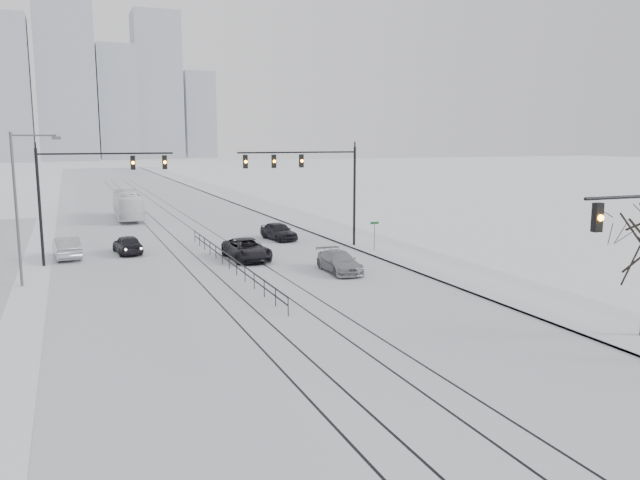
{
  "coord_description": "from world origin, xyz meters",
  "views": [
    {
      "loc": [
        -9.6,
        -9.95,
        8.57
      ],
      "look_at": [
        2.83,
        20.85,
        3.2
      ],
      "focal_mm": 35.0,
      "sensor_mm": 36.0,
      "label": 1
    }
  ],
  "objects_px": {
    "sedan_nb_right": "(339,262)",
    "sedan_sb_inner": "(128,245)",
    "box_truck": "(128,206)",
    "sedan_nb_front": "(247,250)",
    "sedan_nb_far": "(279,231)",
    "sedan_sb_outer": "(67,248)"
  },
  "relations": [
    {
      "from": "sedan_nb_front",
      "to": "sedan_sb_outer",
      "type": "bearing_deg",
      "value": 153.36
    },
    {
      "from": "box_truck",
      "to": "sedan_nb_front",
      "type": "bearing_deg",
      "value": 102.77
    },
    {
      "from": "sedan_sb_inner",
      "to": "sedan_nb_front",
      "type": "bearing_deg",
      "value": 137.12
    },
    {
      "from": "sedan_sb_inner",
      "to": "box_truck",
      "type": "relative_size",
      "value": 0.39
    },
    {
      "from": "sedan_sb_inner",
      "to": "sedan_nb_right",
      "type": "relative_size",
      "value": 0.9
    },
    {
      "from": "sedan_sb_inner",
      "to": "sedan_sb_outer",
      "type": "height_order",
      "value": "sedan_sb_outer"
    },
    {
      "from": "sedan_sb_outer",
      "to": "box_truck",
      "type": "distance_m",
      "value": 22.62
    },
    {
      "from": "sedan_sb_outer",
      "to": "sedan_nb_right",
      "type": "height_order",
      "value": "sedan_sb_outer"
    },
    {
      "from": "sedan_sb_inner",
      "to": "box_truck",
      "type": "height_order",
      "value": "box_truck"
    },
    {
      "from": "sedan_sb_outer",
      "to": "box_truck",
      "type": "relative_size",
      "value": 0.44
    },
    {
      "from": "sedan_nb_far",
      "to": "box_truck",
      "type": "bearing_deg",
      "value": 109.62
    },
    {
      "from": "sedan_nb_front",
      "to": "sedan_nb_far",
      "type": "relative_size",
      "value": 1.23
    },
    {
      "from": "sedan_nb_right",
      "to": "sedan_sb_inner",
      "type": "bearing_deg",
      "value": 136.83
    },
    {
      "from": "sedan_sb_inner",
      "to": "sedan_nb_front",
      "type": "distance_m",
      "value": 9.61
    },
    {
      "from": "sedan_nb_far",
      "to": "sedan_nb_right",
      "type": "bearing_deg",
      "value": -101.24
    },
    {
      "from": "sedan_sb_inner",
      "to": "sedan_sb_outer",
      "type": "xyz_separation_m",
      "value": [
        -4.27,
        -0.28,
        0.07
      ]
    },
    {
      "from": "sedan_nb_front",
      "to": "box_truck",
      "type": "relative_size",
      "value": 0.5
    },
    {
      "from": "sedan_nb_right",
      "to": "box_truck",
      "type": "height_order",
      "value": "box_truck"
    },
    {
      "from": "sedan_nb_front",
      "to": "sedan_nb_right",
      "type": "bearing_deg",
      "value": -57.52
    },
    {
      "from": "sedan_sb_outer",
      "to": "sedan_nb_far",
      "type": "xyz_separation_m",
      "value": [
        16.94,
        2.3,
        -0.03
      ]
    },
    {
      "from": "sedan_sb_outer",
      "to": "sedan_nb_front",
      "type": "distance_m",
      "value": 13.17
    },
    {
      "from": "sedan_sb_outer",
      "to": "sedan_nb_right",
      "type": "relative_size",
      "value": 1.02
    }
  ]
}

